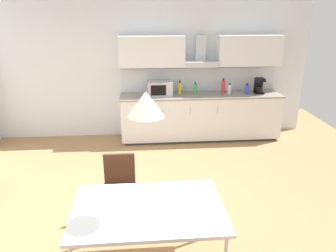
# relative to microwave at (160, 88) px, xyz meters

# --- Properties ---
(ground_plane) EXTENTS (8.60, 8.72, 0.02)m
(ground_plane) POSITION_rel_microwave_xyz_m (-0.40, -2.58, -1.07)
(ground_plane) COLOR #9E754C
(wall_back) EXTENTS (6.88, 0.10, 2.80)m
(wall_back) POSITION_rel_microwave_xyz_m (-0.40, 0.38, 0.34)
(wall_back) COLOR silver
(wall_back) RESTS_ON ground_plane
(kitchen_counter) EXTENTS (3.18, 0.68, 0.92)m
(kitchen_counter) POSITION_rel_microwave_xyz_m (0.82, 0.00, -0.60)
(kitchen_counter) COLOR #333333
(kitchen_counter) RESTS_ON ground_plane
(backsplash_tile) EXTENTS (3.16, 0.02, 0.47)m
(backsplash_tile) POSITION_rel_microwave_xyz_m (0.82, 0.31, 0.09)
(backsplash_tile) COLOR silver
(backsplash_tile) RESTS_ON kitchen_counter
(upper_wall_cabinets) EXTENTS (3.16, 0.40, 0.58)m
(upper_wall_cabinets) POSITION_rel_microwave_xyz_m (0.82, 0.16, 0.68)
(upper_wall_cabinets) COLOR silver
(microwave) EXTENTS (0.48, 0.35, 0.28)m
(microwave) POSITION_rel_microwave_xyz_m (0.00, 0.00, 0.00)
(microwave) COLOR #ADADB2
(microwave) RESTS_ON kitchen_counter
(coffee_maker) EXTENTS (0.18, 0.19, 0.30)m
(coffee_maker) POSITION_rel_microwave_xyz_m (1.99, 0.03, 0.01)
(coffee_maker) COLOR black
(coffee_maker) RESTS_ON kitchen_counter
(bottle_white) EXTENTS (0.07, 0.07, 0.21)m
(bottle_white) POSITION_rel_microwave_xyz_m (1.39, 0.04, -0.05)
(bottle_white) COLOR white
(bottle_white) RESTS_ON kitchen_counter
(bottle_blue) EXTENTS (0.08, 0.08, 0.21)m
(bottle_blue) POSITION_rel_microwave_xyz_m (1.73, -0.01, -0.05)
(bottle_blue) COLOR blue
(bottle_blue) RESTS_ON kitchen_counter
(bottle_yellow) EXTENTS (0.07, 0.07, 0.28)m
(bottle_yellow) POSITION_rel_microwave_xyz_m (0.40, 0.06, -0.02)
(bottle_yellow) COLOR yellow
(bottle_yellow) RESTS_ON kitchen_counter
(bottle_green) EXTENTS (0.06, 0.06, 0.24)m
(bottle_green) POSITION_rel_microwave_xyz_m (0.70, 0.05, -0.04)
(bottle_green) COLOR green
(bottle_green) RESTS_ON kitchen_counter
(bottle_red) EXTENTS (0.07, 0.07, 0.30)m
(bottle_red) POSITION_rel_microwave_xyz_m (1.27, 0.06, -0.01)
(bottle_red) COLOR red
(bottle_red) RESTS_ON kitchen_counter
(dining_table) EXTENTS (1.45, 0.95, 0.73)m
(dining_table) POSITION_rel_microwave_xyz_m (-0.34, -3.52, -0.37)
(dining_table) COLOR white
(dining_table) RESTS_ON ground_plane
(chair_far_left) EXTENTS (0.40, 0.40, 0.87)m
(chair_far_left) POSITION_rel_microwave_xyz_m (-0.67, -2.67, -0.53)
(chair_far_left) COLOR #4C2D1E
(chair_far_left) RESTS_ON ground_plane
(pendant_lamp) EXTENTS (0.32, 0.32, 0.22)m
(pendant_lamp) POSITION_rel_microwave_xyz_m (-0.34, -3.52, 0.70)
(pendant_lamp) COLOR silver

